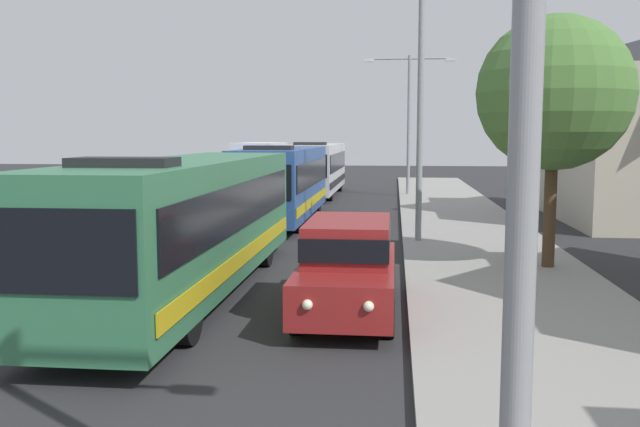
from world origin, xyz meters
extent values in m
cube|color=#33724C|center=(-1.30, 13.61, 1.70)|extent=(2.50, 12.20, 2.70)
cube|color=black|center=(-0.03, 13.61, 2.05)|extent=(0.04, 11.22, 1.00)
cube|color=black|center=(-2.57, 13.61, 2.05)|extent=(0.04, 11.22, 1.00)
cube|color=black|center=(-1.30, 7.49, 2.00)|extent=(2.30, 0.04, 1.20)
cube|color=gold|center=(-0.02, 13.61, 0.90)|extent=(0.03, 11.59, 0.36)
cube|color=black|center=(-1.30, 9.95, 3.13)|extent=(1.75, 0.90, 0.16)
cylinder|color=black|center=(-0.20, 9.83, 0.50)|extent=(0.28, 1.00, 1.00)
cylinder|color=black|center=(-2.40, 9.83, 0.50)|extent=(0.28, 1.00, 1.00)
cylinder|color=black|center=(-0.20, 16.97, 0.50)|extent=(0.28, 1.00, 1.00)
cylinder|color=black|center=(-2.40, 16.97, 0.50)|extent=(0.28, 1.00, 1.00)
cube|color=#284C8C|center=(-1.30, 26.72, 1.70)|extent=(2.50, 10.43, 2.70)
cube|color=black|center=(-0.03, 26.72, 2.05)|extent=(0.04, 9.60, 1.00)
cube|color=black|center=(-2.57, 26.72, 2.05)|extent=(0.04, 9.60, 1.00)
cube|color=black|center=(-1.30, 21.49, 2.00)|extent=(2.30, 0.04, 1.20)
cube|color=gold|center=(-0.02, 26.72, 0.90)|extent=(0.03, 9.91, 0.36)
cube|color=black|center=(-1.30, 23.60, 3.13)|extent=(1.75, 0.90, 0.16)
cylinder|color=black|center=(-0.20, 23.49, 0.50)|extent=(0.28, 1.00, 1.00)
cylinder|color=black|center=(-2.40, 23.49, 0.50)|extent=(0.28, 1.00, 1.00)
cylinder|color=black|center=(-0.20, 29.59, 0.50)|extent=(0.28, 1.00, 1.00)
cylinder|color=black|center=(-2.40, 29.59, 0.50)|extent=(0.28, 1.00, 1.00)
cube|color=silver|center=(-1.30, 39.31, 1.70)|extent=(2.50, 11.10, 2.70)
cube|color=black|center=(-0.03, 39.31, 2.05)|extent=(0.04, 10.21, 1.00)
cube|color=black|center=(-2.57, 39.31, 2.05)|extent=(0.04, 10.21, 1.00)
cube|color=black|center=(-1.30, 33.74, 2.00)|extent=(2.30, 0.04, 1.20)
cube|color=black|center=(-0.02, 39.31, 0.90)|extent=(0.03, 10.54, 0.36)
cube|color=black|center=(-1.30, 35.98, 3.13)|extent=(1.75, 0.90, 0.16)
cylinder|color=black|center=(-0.20, 35.87, 0.50)|extent=(0.28, 1.00, 1.00)
cylinder|color=black|center=(-2.40, 35.87, 0.50)|extent=(0.28, 1.00, 1.00)
cylinder|color=black|center=(-0.20, 42.36, 0.50)|extent=(0.28, 1.00, 1.00)
cylinder|color=black|center=(-2.40, 42.36, 0.50)|extent=(0.28, 1.00, 1.00)
cube|color=maroon|center=(2.40, 12.14, 0.70)|extent=(1.84, 4.92, 0.80)
cube|color=maroon|center=(2.40, 12.29, 1.50)|extent=(1.62, 2.85, 0.80)
cube|color=black|center=(2.40, 12.29, 1.50)|extent=(1.66, 2.95, 0.44)
sphere|color=#F9EFCC|center=(1.89, 9.67, 0.80)|extent=(0.18, 0.18, 0.18)
sphere|color=#F9EFCC|center=(2.91, 9.67, 0.80)|extent=(0.18, 0.18, 0.18)
cylinder|color=black|center=(1.58, 10.62, 0.35)|extent=(0.22, 0.70, 0.70)
cylinder|color=black|center=(3.22, 10.62, 0.35)|extent=(0.22, 0.70, 0.70)
cylinder|color=black|center=(1.58, 13.67, 0.35)|extent=(0.22, 0.70, 0.70)
cylinder|color=black|center=(3.22, 13.67, 0.35)|extent=(0.22, 0.70, 0.70)
cube|color=navy|center=(-4.60, 34.76, 1.45)|extent=(2.30, 1.80, 2.20)
cube|color=silver|center=(-4.60, 38.55, 1.80)|extent=(2.35, 5.78, 2.70)
cube|color=black|center=(-4.60, 33.84, 1.75)|extent=(2.07, 0.04, 0.90)
cylinder|color=black|center=(-5.63, 34.76, 0.45)|extent=(0.26, 0.90, 0.90)
cylinder|color=black|center=(-3.57, 34.76, 0.45)|extent=(0.26, 0.90, 0.90)
cylinder|color=black|center=(-5.63, 39.73, 0.45)|extent=(0.26, 0.90, 0.90)
cylinder|color=black|center=(-3.57, 39.73, 0.45)|extent=(0.26, 0.90, 0.90)
cylinder|color=gray|center=(4.10, 3.07, 4.03)|extent=(0.20, 0.20, 7.76)
cylinder|color=gray|center=(4.10, 21.17, 4.42)|extent=(0.20, 0.20, 8.54)
cylinder|color=gray|center=(4.10, 39.27, 4.16)|extent=(0.20, 0.20, 8.03)
cylinder|color=gray|center=(2.94, 39.27, 7.98)|extent=(2.32, 0.10, 0.10)
cube|color=silver|center=(1.78, 39.27, 7.90)|extent=(0.56, 0.28, 0.16)
cylinder|color=gray|center=(5.26, 39.27, 7.98)|extent=(2.32, 0.10, 0.10)
cube|color=silver|center=(6.42, 39.27, 7.90)|extent=(0.56, 0.28, 0.16)
cylinder|color=#4C3823|center=(7.35, 17.00, 1.61)|extent=(0.32, 0.32, 2.92)
sphere|color=#4C7A38|center=(7.35, 17.00, 4.66)|extent=(3.97, 3.97, 3.97)
camera|label=1|loc=(3.30, -1.31, 3.59)|focal=38.45mm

